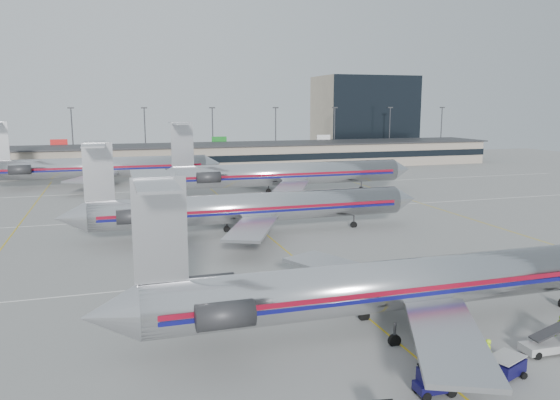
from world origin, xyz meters
name	(u,v)px	position (x,y,z in m)	size (l,w,h in m)	color
ground	(358,310)	(0.00, 0.00, 0.00)	(260.00, 260.00, 0.00)	gray
apron_markings	(313,273)	(0.00, 10.00, 0.01)	(160.00, 0.15, 0.02)	silver
terminal	(187,157)	(0.00, 97.97, 3.16)	(162.00, 17.00, 6.25)	gray
light_mast_row	(179,132)	(0.00, 112.00, 8.58)	(163.60, 0.40, 15.28)	#38383D
distant_building	(364,115)	(62.00, 128.00, 12.50)	(30.00, 20.00, 25.00)	tan
jet_foreground	(404,283)	(1.48, -4.25, 3.38)	(44.56, 26.24, 11.66)	silver
jet_second_row	(246,208)	(-2.39, 26.83, 3.42)	(45.05, 26.53, 11.79)	silver
jet_third_row	(284,174)	(11.27, 54.38, 3.82)	(48.09, 29.58, 13.15)	silver
jet_back_row	(98,167)	(-20.37, 75.91, 3.74)	(47.15, 29.00, 12.89)	silver
tug_center	(433,382)	(-1.59, -12.81, 0.81)	(2.18, 1.17, 1.77)	#0C0A37
cart_inner	(506,366)	(3.74, -12.18, 0.65)	(2.55, 2.16, 1.23)	#0C0A37
belt_loader	(550,344)	(8.55, -10.48, 0.62)	(4.36, 1.43, 2.30)	#979797
ramp_worker_near	(488,354)	(3.39, -11.04, 0.92)	(0.67, 0.44, 1.85)	#B4F116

